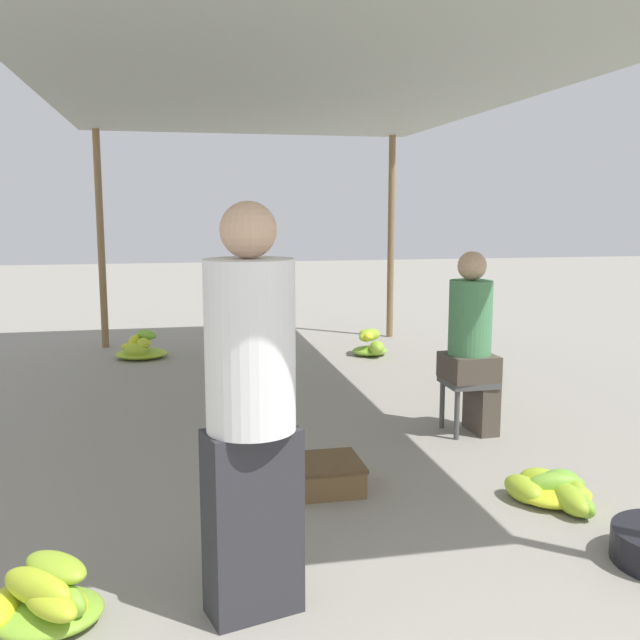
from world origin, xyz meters
TOP-DOWN VIEW (x-y plane):
  - canopy_post_back_left at (-1.71, 6.64)m, footprint 0.08×0.08m
  - canopy_post_back_right at (1.71, 6.64)m, footprint 0.08×0.08m
  - canopy_tarp at (0.00, 3.47)m, footprint 3.81×6.74m
  - vendor_foreground at (-0.66, 0.84)m, footprint 0.42×0.42m
  - stool at (1.09, 2.81)m, footprint 0.34×0.34m
  - vendor_seated at (1.11, 2.81)m, footprint 0.36×0.36m
  - banana_pile_left_0 at (-1.43, 0.90)m, footprint 0.45×0.44m
  - banana_pile_left_1 at (-1.28, 5.91)m, footprint 0.54×0.49m
  - banana_pile_right_0 at (1.14, 5.55)m, footprint 0.38×0.45m
  - banana_pile_right_1 at (1.05, 1.55)m, footprint 0.45×0.57m
  - crate_near at (-0.12, 2.00)m, footprint 0.40×0.40m

SIDE VIEW (x-z plane):
  - banana_pile_right_1 at x=1.05m, z-range -0.02..0.15m
  - crate_near at x=-0.12m, z-range 0.00..0.17m
  - banana_pile_left_0 at x=-1.43m, z-range -0.03..0.24m
  - banana_pile_left_1 at x=-1.28m, z-range -0.04..0.26m
  - banana_pile_right_0 at x=1.14m, z-range -0.01..0.29m
  - stool at x=1.09m, z-range 0.12..0.50m
  - vendor_seated at x=1.11m, z-range 0.02..1.31m
  - vendor_foreground at x=-0.66m, z-range 0.03..1.63m
  - canopy_post_back_left at x=-1.71m, z-range 0.00..2.45m
  - canopy_post_back_right at x=1.71m, z-range 0.00..2.45m
  - canopy_tarp at x=0.00m, z-range 2.45..2.49m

